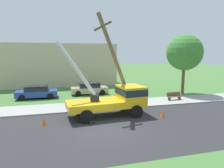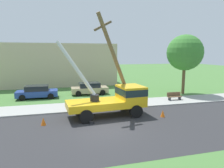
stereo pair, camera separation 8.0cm
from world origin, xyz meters
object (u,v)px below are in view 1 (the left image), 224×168
(traffic_cone_behind, at_px, (43,121))
(park_bench, at_px, (174,96))
(leaning_utility_pole, at_px, (117,63))
(parked_sedan_blue, at_px, (37,92))
(traffic_cone_ahead, at_px, (163,113))
(roadside_tree_near, at_px, (185,53))
(parked_sedan_tan, at_px, (89,88))
(utility_truck, at_px, (116,98))

(traffic_cone_behind, height_order, park_bench, park_bench)
(leaning_utility_pole, relative_size, parked_sedan_blue, 1.87)
(traffic_cone_ahead, relative_size, park_bench, 0.35)
(parked_sedan_blue, distance_m, park_bench, 15.04)
(traffic_cone_ahead, distance_m, parked_sedan_blue, 14.10)
(traffic_cone_ahead, bearing_deg, leaning_utility_pole, 140.21)
(roadside_tree_near, bearing_deg, traffic_cone_behind, -155.62)
(traffic_cone_behind, xyz_separation_m, parked_sedan_tan, (4.73, 9.87, 0.43))
(utility_truck, height_order, traffic_cone_ahead, utility_truck)
(leaning_utility_pole, relative_size, traffic_cone_behind, 14.71)
(traffic_cone_ahead, bearing_deg, utility_truck, 156.85)
(utility_truck, distance_m, traffic_cone_ahead, 3.92)
(parked_sedan_blue, relative_size, park_bench, 2.76)
(parked_sedan_blue, xyz_separation_m, roadside_tree_near, (17.27, -1.93, 4.33))
(traffic_cone_behind, bearing_deg, utility_truck, 10.46)
(park_bench, bearing_deg, traffic_cone_ahead, -129.90)
(parked_sedan_blue, bearing_deg, parked_sedan_tan, 6.57)
(traffic_cone_ahead, height_order, parked_sedan_blue, parked_sedan_blue)
(parked_sedan_tan, bearing_deg, traffic_cone_behind, -115.59)
(utility_truck, height_order, parked_sedan_tan, utility_truck)
(traffic_cone_ahead, bearing_deg, park_bench, 50.10)
(leaning_utility_pole, xyz_separation_m, roadside_tree_near, (10.06, 5.12, 0.85))
(traffic_cone_ahead, bearing_deg, roadside_tree_near, 47.83)
(leaning_utility_pole, distance_m, traffic_cone_ahead, 5.61)
(leaning_utility_pole, xyz_separation_m, park_bench, (6.99, 2.09, -3.73))
(leaning_utility_pole, bearing_deg, park_bench, 16.66)
(traffic_cone_ahead, xyz_separation_m, traffic_cone_behind, (-9.03, 0.44, 0.00))
(traffic_cone_ahead, bearing_deg, traffic_cone_behind, 177.19)
(utility_truck, bearing_deg, traffic_cone_ahead, -23.15)
(utility_truck, distance_m, roadside_tree_near, 12.66)
(park_bench, relative_size, roadside_tree_near, 0.22)
(traffic_cone_behind, distance_m, parked_sedan_blue, 9.28)
(traffic_cone_behind, relative_size, roadside_tree_near, 0.08)
(leaning_utility_pole, distance_m, park_bench, 8.20)
(parked_sedan_blue, height_order, roadside_tree_near, roadside_tree_near)
(parked_sedan_blue, distance_m, parked_sedan_tan, 6.03)
(parked_sedan_blue, height_order, park_bench, parked_sedan_blue)
(parked_sedan_blue, relative_size, roadside_tree_near, 0.61)
(utility_truck, xyz_separation_m, traffic_cone_ahead, (3.45, -1.47, -1.13))
(traffic_cone_behind, height_order, roadside_tree_near, roadside_tree_near)
(parked_sedan_blue, xyz_separation_m, park_bench, (14.20, -4.96, -0.25))
(utility_truck, relative_size, leaning_utility_pole, 0.84)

